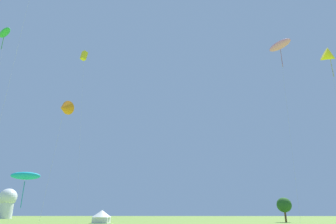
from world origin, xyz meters
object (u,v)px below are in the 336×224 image
at_px(observatory_dome, 7,202).
at_px(tree_distant_left, 284,205).
at_px(kite_green_parafoil, 5,33).
at_px(festival_tent_left, 102,216).
at_px(kite_pink_parafoil, 280,45).
at_px(kite_yellow_box, 84,56).
at_px(kite_cyan_parafoil, 26,176).
at_px(kite_orange_delta, 64,108).
at_px(kite_yellow_delta, 330,56).

relative_size(observatory_dome, tree_distant_left, 1.92).
relative_size(kite_green_parafoil, festival_tent_left, 7.48).
bearing_deg(observatory_dome, kite_green_parafoil, -63.34).
height_order(kite_pink_parafoil, kite_yellow_box, kite_yellow_box).
distance_m(kite_cyan_parafoil, observatory_dome, 87.95).
bearing_deg(observatory_dome, tree_distant_left, -22.69).
xyz_separation_m(kite_orange_delta, tree_distant_left, (39.40, 40.22, -10.71)).
xyz_separation_m(kite_orange_delta, kite_cyan_parafoil, (-4.75, 2.20, -8.12)).
distance_m(kite_green_parafoil, kite_yellow_box, 15.78).
relative_size(kite_yellow_box, tree_distant_left, 6.06).
relative_size(kite_yellow_delta, festival_tent_left, 6.66).
bearing_deg(kite_yellow_delta, festival_tent_left, 149.98).
bearing_deg(kite_green_parafoil, kite_cyan_parafoil, -22.76).
distance_m(kite_green_parafoil, kite_cyan_parafoil, 25.77).
distance_m(festival_tent_left, tree_distant_left, 42.72).
relative_size(festival_tent_left, tree_distant_left, 0.73).
bearing_deg(kite_orange_delta, kite_green_parafoil, 156.52).
relative_size(kite_orange_delta, tree_distant_left, 2.79).
bearing_deg(kite_pink_parafoil, kite_green_parafoil, -179.50).
bearing_deg(kite_yellow_box, kite_orange_delta, -74.64).
relative_size(kite_cyan_parafoil, observatory_dome, 0.66).
distance_m(observatory_dome, tree_distant_left, 96.95).
distance_m(kite_orange_delta, kite_green_parafoil, 21.90).
bearing_deg(festival_tent_left, tree_distant_left, 10.53).
height_order(kite_pink_parafoil, kite_cyan_parafoil, kite_pink_parafoil).
bearing_deg(kite_yellow_delta, kite_pink_parafoil, -166.78).
bearing_deg(kite_pink_parafoil, kite_orange_delta, -167.86).
bearing_deg(festival_tent_left, kite_pink_parafoil, -38.22).
bearing_deg(kite_green_parafoil, tree_distant_left, 32.48).
bearing_deg(kite_cyan_parafoil, kite_yellow_delta, 8.25).
relative_size(kite_orange_delta, kite_pink_parafoil, 0.57).
bearing_deg(festival_tent_left, kite_yellow_box, -100.98).
bearing_deg(kite_green_parafoil, kite_pink_parafoil, 0.50).
xyz_separation_m(kite_orange_delta, kite_yellow_box, (-5.17, 18.83, 18.36)).
bearing_deg(festival_tent_left, kite_orange_delta, -85.54).
height_order(kite_yellow_delta, kite_green_parafoil, kite_green_parafoil).
xyz_separation_m(kite_yellow_delta, festival_tent_left, (-41.37, 23.90, -24.51)).
distance_m(kite_yellow_box, tree_distant_left, 57.36).
bearing_deg(tree_distant_left, kite_cyan_parafoil, -139.27).
distance_m(kite_green_parafoil, tree_distant_left, 68.68).
bearing_deg(kite_yellow_box, kite_yellow_delta, -13.17).
height_order(kite_pink_parafoil, tree_distant_left, kite_pink_parafoil).
xyz_separation_m(kite_yellow_box, observatory_dome, (-44.84, 58.79, -26.93)).
xyz_separation_m(kite_green_parafoil, kite_cyan_parafoil, (9.38, -3.94, -23.68)).
relative_size(kite_yellow_delta, kite_orange_delta, 1.75).
xyz_separation_m(observatory_dome, tree_distant_left, (89.42, -37.39, -2.14)).
height_order(observatory_dome, tree_distant_left, observatory_dome).
distance_m(kite_yellow_box, observatory_dome, 78.69).
bearing_deg(kite_yellow_box, kite_pink_parafoil, -19.09).
bearing_deg(kite_orange_delta, tree_distant_left, 45.59).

